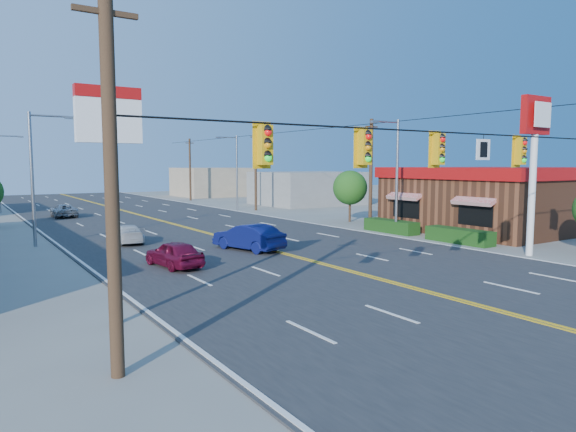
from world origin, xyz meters
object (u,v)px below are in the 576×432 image
kfc_pylon (534,143)px  car_blue (248,238)px  car_magenta (174,255)px  pizza_hut_sign (110,155)px  car_white (127,235)px  kfc (500,198)px  car_silver (64,211)px  signal_span (459,165)px

kfc_pylon → car_blue: (-12.06, 9.59, -5.30)m
car_magenta → pizza_hut_sign: bearing=50.4°
car_magenta → car_white: (0.27, 8.79, -0.07)m
kfc → kfc_pylon: size_ratio=1.92×
kfc_pylon → car_silver: kfc_pylon is taller
signal_span → car_white: (-5.96, 20.07, -4.32)m
pizza_hut_sign → car_silver: (4.53, 35.11, -4.59)m
car_blue → car_white: size_ratio=1.16×
signal_span → pizza_hut_sign: (-10.88, 4.00, 0.30)m
kfc → car_white: 27.27m
kfc → car_blue: kfc is taller
kfc → pizza_hut_sign: size_ratio=2.38×
kfc_pylon → car_magenta: kfc_pylon is taller
signal_span → car_blue: (-0.94, 13.59, -4.14)m
kfc_pylon → car_blue: kfc_pylon is taller
kfc_pylon → car_magenta: 19.58m
car_blue → car_silver: 26.09m
signal_span → car_magenta: bearing=118.9°
signal_span → car_blue: bearing=93.9°
car_white → car_magenta: bearing=93.3°
signal_span → car_silver: signal_span is taller
car_white → car_silver: size_ratio=0.92×
car_magenta → car_silver: car_magenta is taller
kfc → kfc_pylon: kfc_pylon is taller
signal_span → car_blue: 14.23m
signal_span → car_magenta: 13.57m
car_white → kfc_pylon: bearing=141.8°
car_white → car_silver: (-0.39, 19.04, 0.02)m
signal_span → car_white: signal_span is taller
signal_span → car_blue: size_ratio=5.36×
kfc → signal_span: bearing=-149.1°
kfc → car_silver: (-26.37, 27.11, -1.79)m
signal_span → kfc: size_ratio=1.49×
signal_span → pizza_hut_sign: size_ratio=3.55×
signal_span → car_magenta: size_ratio=6.52×
signal_span → pizza_hut_sign: bearing=159.8°
car_white → signal_span: bearing=111.6°
car_white → pizza_hut_sign: bearing=78.0°
signal_span → car_white: 21.38m
car_silver → car_white: bearing=92.5°
kfc → pizza_hut_sign: bearing=-165.5°
kfc_pylon → car_white: 24.08m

